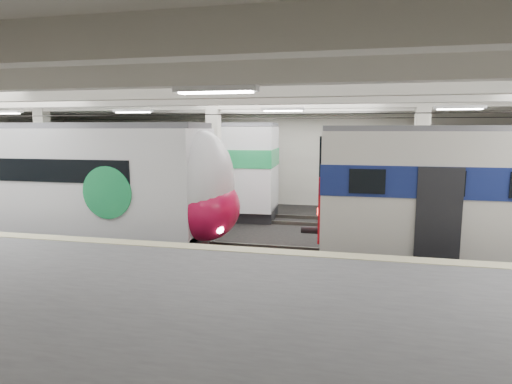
# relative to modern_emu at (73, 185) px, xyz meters

# --- Properties ---
(station_hall) EXTENTS (36.00, 24.00, 5.75)m
(station_hall) POSITION_rel_modern_emu_xyz_m (7.48, -1.74, 1.06)
(station_hall) COLOR black
(station_hall) RESTS_ON ground
(modern_emu) EXTENTS (13.77, 2.84, 4.44)m
(modern_emu) POSITION_rel_modern_emu_xyz_m (0.00, 0.00, 0.00)
(modern_emu) COLOR white
(modern_emu) RESTS_ON ground
(far_train) EXTENTS (14.28, 3.59, 4.51)m
(far_train) POSITION_rel_modern_emu_xyz_m (-0.53, 5.50, 0.15)
(far_train) COLOR white
(far_train) RESTS_ON ground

